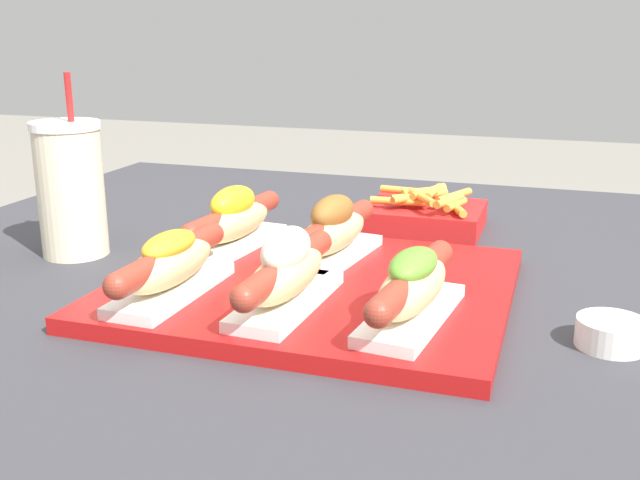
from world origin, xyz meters
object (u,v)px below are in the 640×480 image
at_px(hot_dog_4, 332,231).
at_px(sauce_bowl, 611,332).
at_px(hot_dog_3, 233,220).
at_px(hot_dog_1, 286,272).
at_px(hot_dog_0, 170,264).
at_px(hot_dog_2, 412,287).
at_px(serving_tray, 314,287).
at_px(drink_cup, 71,189).
at_px(fries_basket, 425,215).

xyz_separation_m(hot_dog_4, sauce_bowl, (0.31, -0.12, -0.04)).
relative_size(hot_dog_4, sauce_bowl, 3.28).
relative_size(hot_dog_3, sauce_bowl, 3.29).
xyz_separation_m(hot_dog_1, sauce_bowl, (0.31, 0.04, -0.04)).
bearing_deg(hot_dog_0, hot_dog_2, 2.20).
relative_size(serving_tray, sauce_bowl, 6.53).
distance_m(serving_tray, hot_dog_0, 0.16).
xyz_separation_m(hot_dog_2, drink_cup, (-0.47, 0.13, 0.04)).
relative_size(hot_dog_0, drink_cup, 0.92).
bearing_deg(hot_dog_1, fries_basket, 80.51).
bearing_deg(hot_dog_2, sauce_bowl, 11.69).
distance_m(serving_tray, hot_dog_3, 0.17).
bearing_deg(hot_dog_3, hot_dog_1, -51.46).
bearing_deg(hot_dog_1, hot_dog_4, 90.64).
xyz_separation_m(serving_tray, fries_basket, (0.07, 0.31, 0.01)).
height_order(hot_dog_1, drink_cup, drink_cup).
bearing_deg(hot_dog_4, fries_basket, 73.95).
bearing_deg(hot_dog_4, hot_dog_0, -126.68).
relative_size(hot_dog_1, drink_cup, 0.92).
distance_m(hot_dog_3, sauce_bowl, 0.46).
distance_m(hot_dog_1, hot_dog_3, 0.22).
bearing_deg(sauce_bowl, hot_dog_3, 163.70).
height_order(hot_dog_0, hot_dog_2, hot_dog_2).
xyz_separation_m(hot_dog_0, fries_basket, (0.19, 0.40, -0.03)).
bearing_deg(hot_dog_4, serving_tray, -88.19).
bearing_deg(sauce_bowl, serving_tray, 171.75).
xyz_separation_m(hot_dog_1, hot_dog_3, (-0.13, 0.17, -0.00)).
xyz_separation_m(hot_dog_1, hot_dog_4, (-0.00, 0.16, -0.00)).
bearing_deg(hot_dog_3, hot_dog_2, -32.57).
relative_size(hot_dog_1, hot_dog_4, 1.01).
bearing_deg(sauce_bowl, hot_dog_0, -173.78).
distance_m(hot_dog_1, drink_cup, 0.37).
height_order(serving_tray, hot_dog_0, hot_dog_0).
bearing_deg(hot_dog_2, drink_cup, 164.68).
height_order(serving_tray, hot_dog_2, hot_dog_2).
relative_size(hot_dog_1, hot_dog_3, 1.01).
bearing_deg(hot_dog_2, hot_dog_0, -177.80).
height_order(hot_dog_1, hot_dog_3, hot_dog_1).
distance_m(hot_dog_0, hot_dog_2, 0.25).
distance_m(serving_tray, hot_dog_4, 0.09).
bearing_deg(hot_dog_1, drink_cup, 159.08).
bearing_deg(fries_basket, sauce_bowl, -55.75).
height_order(serving_tray, sauce_bowl, sauce_bowl).
bearing_deg(hot_dog_0, serving_tray, 36.00).
relative_size(hot_dog_2, fries_basket, 1.29).
bearing_deg(fries_basket, hot_dog_2, -81.27).
height_order(hot_dog_3, sauce_bowl, hot_dog_3).
bearing_deg(hot_dog_0, hot_dog_3, 93.05).
relative_size(hot_dog_3, fries_basket, 1.28).
bearing_deg(hot_dog_3, fries_basket, 48.26).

